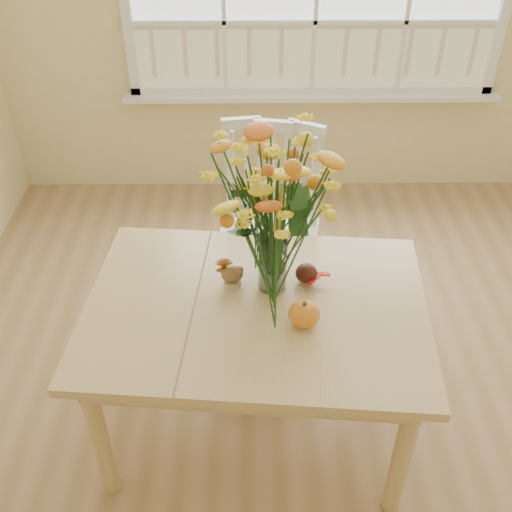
{
  "coord_description": "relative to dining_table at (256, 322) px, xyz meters",
  "views": [
    {
      "loc": [
        -0.39,
        -1.49,
        2.26
      ],
      "look_at": [
        -0.38,
        0.22,
        0.92
      ],
      "focal_mm": 42.0,
      "sensor_mm": 36.0,
      "label": 1
    }
  ],
  "objects": [
    {
      "name": "dark_gourd",
      "position": [
        0.2,
        0.13,
        0.13
      ],
      "size": [
        0.13,
        0.09,
        0.08
      ],
      "color": "#38160F",
      "rests_on": "dining_table"
    },
    {
      "name": "windsor_chair",
      "position": [
        0.07,
        0.74,
        -0.03
      ],
      "size": [
        0.55,
        0.54,
        1.04
      ],
      "rotation": [
        0.0,
        0.0,
        -0.18
      ],
      "color": "white",
      "rests_on": "floor"
    },
    {
      "name": "pumpkin",
      "position": [
        0.17,
        -0.11,
        0.14
      ],
      "size": [
        0.12,
        0.12,
        0.09
      ],
      "primitive_type": "ellipsoid",
      "color": "orange",
      "rests_on": "dining_table"
    },
    {
      "name": "floor",
      "position": [
        0.38,
        -0.2,
        -0.61
      ],
      "size": [
        4.0,
        4.5,
        0.01
      ],
      "primitive_type": "cube",
      "color": "#9B7B4B",
      "rests_on": "ground"
    },
    {
      "name": "flower_vase",
      "position": [
        0.06,
        0.11,
        0.46
      ],
      "size": [
        0.52,
        0.52,
        0.61
      ],
      "color": "white",
      "rests_on": "dining_table"
    },
    {
      "name": "turkey_figurine",
      "position": [
        -0.09,
        0.13,
        0.14
      ],
      "size": [
        0.09,
        0.07,
        0.11
      ],
      "rotation": [
        0.0,
        0.0,
        0.09
      ],
      "color": "#CCB78C",
      "rests_on": "dining_table"
    },
    {
      "name": "dining_table",
      "position": [
        0.0,
        0.0,
        0.0
      ],
      "size": [
        1.38,
        1.04,
        0.7
      ],
      "rotation": [
        0.0,
        0.0,
        -0.09
      ],
      "color": "tan",
      "rests_on": "floor"
    }
  ]
}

